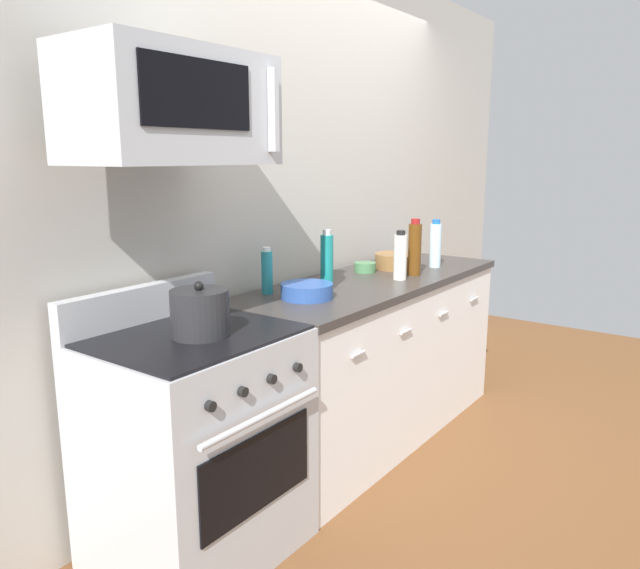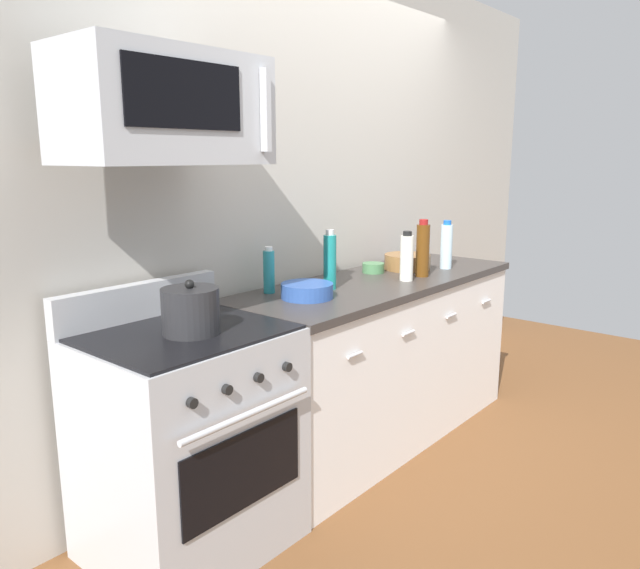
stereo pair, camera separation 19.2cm
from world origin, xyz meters
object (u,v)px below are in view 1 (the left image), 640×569
(bottle_water_clear, at_px, (435,245))
(bottle_dish_soap, at_px, (267,272))
(bottle_wine_amber, at_px, (415,249))
(bowl_blue_mixing, at_px, (307,290))
(range_oven, at_px, (196,443))
(bowl_red_small, at_px, (396,259))
(bowl_wooden_salad, at_px, (398,260))
(bottle_sparkling_teal, at_px, (327,261))
(stockpot, at_px, (200,313))
(microwave, at_px, (172,108))
(bowl_green_glaze, at_px, (365,267))
(bottle_vinegar_white, at_px, (400,256))

(bottle_water_clear, distance_m, bottle_dish_soap, 1.21)
(bottle_wine_amber, height_order, bowl_blue_mixing, bottle_wine_amber)
(range_oven, distance_m, bowl_red_small, 1.92)
(bowl_wooden_salad, bearing_deg, bottle_dish_soap, 169.71)
(bottle_sparkling_teal, xyz_separation_m, bowl_blue_mixing, (-0.23, -0.05, -0.10))
(bowl_wooden_salad, distance_m, stockpot, 1.68)
(microwave, bearing_deg, stockpot, -90.13)
(bottle_water_clear, distance_m, bowl_green_glaze, 0.48)
(bottle_dish_soap, distance_m, bowl_green_glaze, 0.78)
(bottle_water_clear, height_order, bowl_blue_mixing, bottle_water_clear)
(bowl_blue_mixing, xyz_separation_m, bowl_green_glaze, (0.73, 0.13, -0.01))
(bottle_wine_amber, xyz_separation_m, bowl_green_glaze, (-0.08, 0.27, -0.12))
(bottle_sparkling_teal, bearing_deg, bottle_water_clear, -10.73)
(bowl_red_small, height_order, bowl_wooden_salad, bowl_wooden_salad)
(stockpot, bearing_deg, bottle_vinegar_white, -3.26)
(bottle_vinegar_white, bearing_deg, bowl_green_glaze, 74.84)
(range_oven, height_order, bottle_sparkling_teal, bottle_sparkling_teal)
(bottle_vinegar_white, bearing_deg, bowl_red_small, 31.48)
(bowl_wooden_salad, bearing_deg, bowl_green_glaze, 156.31)
(microwave, xyz_separation_m, bottle_wine_amber, (1.55, -0.18, -0.68))
(range_oven, xyz_separation_m, bowl_red_small, (1.86, 0.15, 0.47))
(range_oven, distance_m, stockpot, 0.54)
(bottle_water_clear, height_order, bottle_vinegar_white, bottle_water_clear)
(bottle_vinegar_white, distance_m, bottle_dish_soap, 0.78)
(bottle_dish_soap, bearing_deg, bottle_sparkling_teal, -32.84)
(microwave, distance_m, bowl_red_small, 2.03)
(bottle_water_clear, bearing_deg, bowl_blue_mixing, 173.72)
(bowl_blue_mixing, relative_size, stockpot, 1.14)
(bottle_water_clear, bearing_deg, bottle_vinegar_white, -178.37)
(bottle_vinegar_white, height_order, bottle_dish_soap, bottle_vinegar_white)
(range_oven, height_order, bottle_dish_soap, bottle_dish_soap)
(bottle_dish_soap, bearing_deg, bowl_blue_mixing, -80.48)
(stockpot, bearing_deg, bottle_wine_amber, -3.13)
(bowl_red_small, relative_size, bowl_blue_mixing, 0.49)
(bowl_blue_mixing, relative_size, bowl_wooden_salad, 0.92)
(bottle_water_clear, xyz_separation_m, bottle_wine_amber, (-0.31, -0.02, 0.01))
(bottle_dish_soap, xyz_separation_m, bowl_wooden_salad, (0.98, -0.18, -0.06))
(bowl_green_glaze, bearing_deg, bottle_water_clear, -33.33)
(bottle_sparkling_teal, relative_size, bowl_wooden_salad, 1.11)
(bottle_vinegar_white, height_order, bowl_blue_mixing, bottle_vinegar_white)
(bottle_vinegar_white, bearing_deg, stockpot, 176.74)
(bowl_green_glaze, bearing_deg, bottle_sparkling_teal, -170.32)
(microwave, distance_m, bowl_green_glaze, 1.67)
(range_oven, bearing_deg, bowl_red_small, 4.74)
(bottle_vinegar_white, relative_size, bottle_sparkling_teal, 0.89)
(bowl_blue_mixing, xyz_separation_m, stockpot, (-0.73, -0.06, 0.05))
(bowl_red_small, bearing_deg, bowl_green_glaze, -177.41)
(bottle_vinegar_white, xyz_separation_m, stockpot, (-1.39, 0.08, -0.04))
(bottle_water_clear, relative_size, bottle_wine_amber, 0.90)
(bowl_blue_mixing, bearing_deg, bottle_wine_amber, -9.87)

